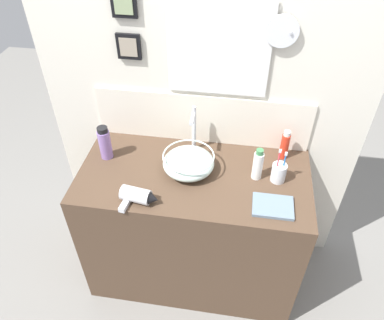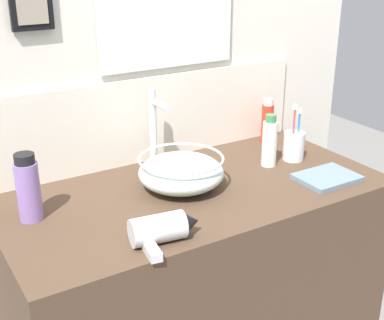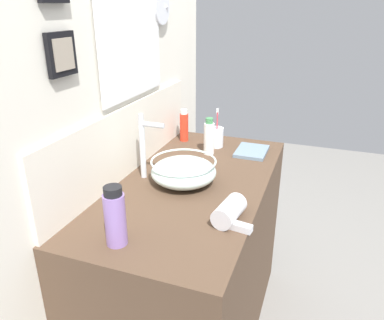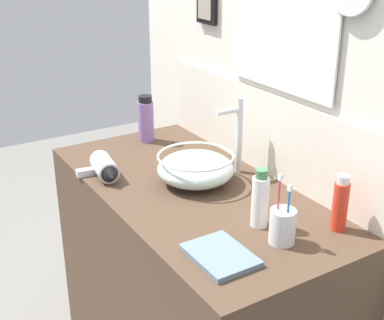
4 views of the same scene
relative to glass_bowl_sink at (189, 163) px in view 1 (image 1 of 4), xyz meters
The scene contains 11 objects.
ground_plane 0.91m from the glass_bowl_sink, 41.60° to the right, with size 6.00×6.00×0.00m, color gray.
vanity_counter 0.48m from the glass_bowl_sink, 41.60° to the right, with size 1.21×0.60×0.85m, color #4C3828.
back_panel 0.39m from the glass_bowl_sink, 83.79° to the left, with size 1.76×0.09×2.31m.
glass_bowl_sink is the anchor object (origin of this frame).
faucet 0.20m from the glass_bowl_sink, 90.00° to the left, with size 0.02×0.11×0.28m.
hair_drier 0.32m from the glass_bowl_sink, 128.46° to the right, with size 0.19×0.14×0.08m.
toothbrush_cup 0.46m from the glass_bowl_sink, ahead, with size 0.07×0.07×0.21m.
shampoo_bottle 0.53m from the glass_bowl_sink, 20.95° to the left, with size 0.04×0.04×0.17m.
lotion_bottle 0.35m from the glass_bowl_sink, ahead, with size 0.05×0.05×0.18m.
soap_dispenser 0.46m from the glass_bowl_sink, behind, with size 0.07×0.07×0.19m.
hand_towel 0.48m from the glass_bowl_sink, 23.93° to the right, with size 0.19×0.15×0.02m, color slate.
Camera 1 is at (0.21, -1.39, 2.19)m, focal length 35.00 mm.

